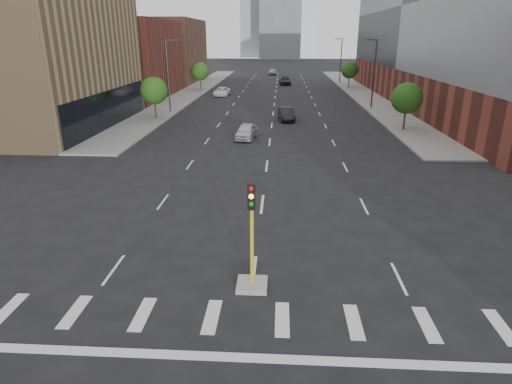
# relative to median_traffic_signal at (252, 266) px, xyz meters

# --- Properties ---
(sidewalk_left_far) EXTENTS (5.00, 92.00, 0.15)m
(sidewalk_left_far) POSITION_rel_median_traffic_signal_xyz_m (-15.00, 65.03, -0.90)
(sidewalk_left_far) COLOR gray
(sidewalk_left_far) RESTS_ON ground
(sidewalk_right_far) EXTENTS (5.00, 92.00, 0.15)m
(sidewalk_right_far) POSITION_rel_median_traffic_signal_xyz_m (15.00, 65.03, -0.90)
(sidewalk_right_far) COLOR gray
(sidewalk_right_far) RESTS_ON ground
(building_left_mid) EXTENTS (20.00, 24.00, 14.00)m
(building_left_mid) POSITION_rel_median_traffic_signal_xyz_m (-27.50, 31.03, 6.03)
(building_left_mid) COLOR #8F7451
(building_left_mid) RESTS_ON ground
(building_left_far_a) EXTENTS (20.00, 22.00, 12.00)m
(building_left_far_a) POSITION_rel_median_traffic_signal_xyz_m (-27.50, 57.03, 5.03)
(building_left_far_a) COLOR brown
(building_left_far_a) RESTS_ON ground
(building_left_far_b) EXTENTS (20.00, 24.00, 13.00)m
(building_left_far_b) POSITION_rel_median_traffic_signal_xyz_m (-27.50, 83.03, 5.53)
(building_left_far_b) COLOR brown
(building_left_far_b) RESTS_ON ground
(building_right_main) EXTENTS (24.00, 70.00, 22.00)m
(building_right_main) POSITION_rel_median_traffic_signal_xyz_m (29.50, 51.03, 10.03)
(building_right_main) COLOR brown
(building_right_main) RESTS_ON ground
(tower_mid) EXTENTS (18.00, 18.00, 44.00)m
(tower_mid) POSITION_rel_median_traffic_signal_xyz_m (0.00, 191.03, 21.03)
(tower_mid) COLOR slate
(tower_mid) RESTS_ON ground
(median_traffic_signal) EXTENTS (1.20, 1.20, 4.40)m
(median_traffic_signal) POSITION_rel_median_traffic_signal_xyz_m (0.00, 0.00, 0.00)
(median_traffic_signal) COLOR #999993
(median_traffic_signal) RESTS_ON ground
(streetlight_right_a) EXTENTS (1.60, 0.22, 9.07)m
(streetlight_right_a) POSITION_rel_median_traffic_signal_xyz_m (13.41, 46.03, 4.04)
(streetlight_right_a) COLOR #2D2D30
(streetlight_right_a) RESTS_ON ground
(streetlight_right_b) EXTENTS (1.60, 0.22, 9.07)m
(streetlight_right_b) POSITION_rel_median_traffic_signal_xyz_m (13.41, 81.03, 4.04)
(streetlight_right_b) COLOR #2D2D30
(streetlight_right_b) RESTS_ON ground
(streetlight_left) EXTENTS (1.60, 0.22, 9.07)m
(streetlight_left) POSITION_rel_median_traffic_signal_xyz_m (-13.41, 41.03, 4.04)
(streetlight_left) COLOR #2D2D30
(streetlight_left) RESTS_ON ground
(tree_left_near) EXTENTS (3.20, 3.20, 4.85)m
(tree_left_near) POSITION_rel_median_traffic_signal_xyz_m (-14.00, 36.03, 2.42)
(tree_left_near) COLOR #382619
(tree_left_near) RESTS_ON ground
(tree_left_far) EXTENTS (3.20, 3.20, 4.85)m
(tree_left_far) POSITION_rel_median_traffic_signal_xyz_m (-14.00, 66.03, 2.42)
(tree_left_far) COLOR #382619
(tree_left_far) RESTS_ON ground
(tree_right_near) EXTENTS (3.20, 3.20, 4.85)m
(tree_right_near) POSITION_rel_median_traffic_signal_xyz_m (14.00, 31.03, 2.42)
(tree_right_near) COLOR #382619
(tree_right_near) RESTS_ON ground
(tree_right_far) EXTENTS (3.20, 3.20, 4.85)m
(tree_right_far) POSITION_rel_median_traffic_signal_xyz_m (14.00, 71.03, 2.42)
(tree_right_far) COLOR #382619
(tree_right_far) RESTS_ON ground
(car_near_left) EXTENTS (2.21, 4.46, 1.46)m
(car_near_left) POSITION_rel_median_traffic_signal_xyz_m (-2.32, 26.31, -0.24)
(car_near_left) COLOR #BBBAC0
(car_near_left) RESTS_ON ground
(car_mid_right) EXTENTS (2.16, 4.75, 1.51)m
(car_mid_right) POSITION_rel_median_traffic_signal_xyz_m (1.65, 36.32, -0.22)
(car_mid_right) COLOR black
(car_mid_right) RESTS_ON ground
(car_far_left) EXTENTS (2.56, 5.19, 1.42)m
(car_far_left) POSITION_rel_median_traffic_signal_xyz_m (-9.00, 58.39, -0.26)
(car_far_left) COLOR white
(car_far_left) RESTS_ON ground
(car_deep_right) EXTENTS (2.52, 5.54, 1.57)m
(car_deep_right) POSITION_rel_median_traffic_signal_xyz_m (1.72, 76.71, -0.19)
(car_deep_right) COLOR black
(car_deep_right) RESTS_ON ground
(car_distant) EXTENTS (2.03, 4.78, 1.61)m
(car_distant) POSITION_rel_median_traffic_signal_xyz_m (-1.41, 101.16, -0.17)
(car_distant) COLOR #A8A7AC
(car_distant) RESTS_ON ground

